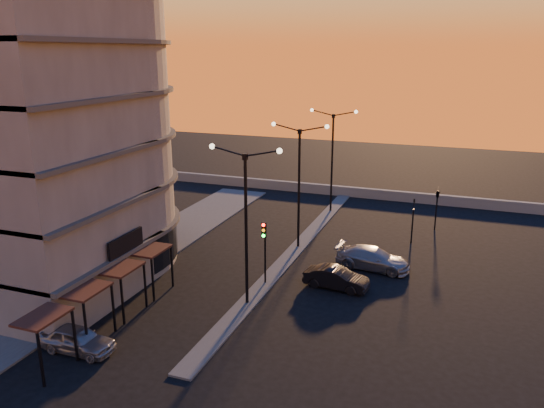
{
  "coord_description": "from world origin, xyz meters",
  "views": [
    {
      "loc": [
        11.32,
        -26.3,
        14.5
      ],
      "look_at": [
        -0.93,
        6.78,
        4.26
      ],
      "focal_mm": 35.0,
      "sensor_mm": 36.0,
      "label": 1
    }
  ],
  "objects": [
    {
      "name": "car_sedan",
      "position": [
        4.42,
        4.01,
        0.67
      ],
      "size": [
        4.2,
        1.77,
        1.35
      ],
      "primitive_type": "imported",
      "rotation": [
        0.0,
        0.0,
        1.49
      ],
      "color": "black",
      "rests_on": "ground"
    },
    {
      "name": "parapet",
      "position": [
        2.0,
        26.0,
        0.5
      ],
      "size": [
        44.0,
        0.5,
        1.0
      ],
      "primitive_type": "cube",
      "color": "gray",
      "rests_on": "ground"
    },
    {
      "name": "streetlamp_near",
      "position": [
        0.0,
        0.0,
        5.59
      ],
      "size": [
        4.32,
        0.32,
        9.51
      ],
      "color": "black",
      "rests_on": "ground"
    },
    {
      "name": "car_wagon",
      "position": [
        6.04,
        7.94,
        0.74
      ],
      "size": [
        5.31,
        2.64,
        1.48
      ],
      "primitive_type": "imported",
      "rotation": [
        0.0,
        0.0,
        1.46
      ],
      "color": "gray",
      "rests_on": "ground"
    },
    {
      "name": "streetlamp_far",
      "position": [
        0.0,
        20.0,
        5.59
      ],
      "size": [
        4.32,
        0.32,
        9.51
      ],
      "color": "black",
      "rests_on": "ground"
    },
    {
      "name": "streetlamp_mid",
      "position": [
        0.0,
        10.0,
        5.59
      ],
      "size": [
        4.32,
        0.32,
        9.51
      ],
      "color": "black",
      "rests_on": "ground"
    },
    {
      "name": "median",
      "position": [
        0.0,
        10.0,
        0.06
      ],
      "size": [
        1.2,
        36.0,
        0.12
      ],
      "primitive_type": "cube",
      "color": "#484846",
      "rests_on": "ground"
    },
    {
      "name": "ground",
      "position": [
        0.0,
        0.0,
        0.0
      ],
      "size": [
        120.0,
        120.0,
        0.0
      ],
      "primitive_type": "plane",
      "color": "black",
      "rests_on": "ground"
    },
    {
      "name": "car_hatchback",
      "position": [
        -5.93,
        -7.68,
        0.66
      ],
      "size": [
        3.9,
        1.61,
        1.32
      ],
      "primitive_type": "imported",
      "rotation": [
        0.0,
        0.0,
        1.58
      ],
      "color": "gray",
      "rests_on": "ground"
    },
    {
      "name": "traffic_light_main",
      "position": [
        0.0,
        2.87,
        2.89
      ],
      "size": [
        0.28,
        0.44,
        4.25
      ],
      "color": "black",
      "rests_on": "ground"
    },
    {
      "name": "building",
      "position": [
        -14.0,
        0.03,
        11.91
      ],
      "size": [
        14.35,
        17.08,
        25.0
      ],
      "color": "#6A645D",
      "rests_on": "ground"
    },
    {
      "name": "signal_east_a",
      "position": [
        8.0,
        14.0,
        1.93
      ],
      "size": [
        0.13,
        0.16,
        3.6
      ],
      "color": "black",
      "rests_on": "ground"
    },
    {
      "name": "signal_east_b",
      "position": [
        9.5,
        18.0,
        3.1
      ],
      "size": [
        0.42,
        1.99,
        3.6
      ],
      "color": "black",
      "rests_on": "ground"
    },
    {
      "name": "sidewalk_west",
      "position": [
        -10.5,
        4.0,
        0.06
      ],
      "size": [
        5.0,
        40.0,
        0.12
      ],
      "primitive_type": "cube",
      "color": "#484846",
      "rests_on": "ground"
    }
  ]
}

